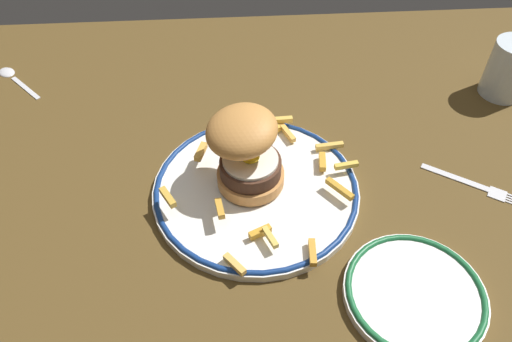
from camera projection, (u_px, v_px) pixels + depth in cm
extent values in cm
cube|color=#533D1C|center=(251.00, 197.00, 72.80)|extent=(123.27, 98.25, 4.00)
cylinder|color=white|center=(256.00, 190.00, 70.30)|extent=(29.45, 29.45, 1.20)
torus|color=navy|center=(256.00, 187.00, 69.87)|extent=(29.05, 29.05, 0.80)
cylinder|color=#CD8745|center=(251.00, 179.00, 69.23)|extent=(9.53, 9.53, 1.80)
cylinder|color=#452A1D|center=(251.00, 169.00, 67.76)|extent=(8.62, 8.62, 2.26)
cylinder|color=white|center=(251.00, 162.00, 66.76)|extent=(7.70, 7.70, 0.50)
ellipsoid|color=yellow|center=(249.00, 155.00, 66.79)|extent=(2.60, 2.60, 1.40)
ellipsoid|color=#CE8A43|center=(242.00, 131.00, 64.76)|extent=(13.54, 13.28, 5.95)
cube|color=gold|center=(330.00, 146.00, 74.66)|extent=(4.36, 1.18, 0.75)
cube|color=#E2AF4E|center=(235.00, 264.00, 60.11)|extent=(2.85, 3.22, 0.83)
cube|color=gold|center=(340.00, 189.00, 67.57)|extent=(3.50, 4.14, 0.80)
cube|color=gold|center=(220.00, 209.00, 63.90)|extent=(1.33, 3.10, 0.87)
cube|color=gold|center=(260.00, 232.00, 63.45)|extent=(3.13, 2.06, 0.87)
cube|color=gold|center=(282.00, 120.00, 77.55)|extent=(3.41, 0.97, 0.81)
cube|color=gold|center=(312.00, 252.00, 61.30)|extent=(1.12, 3.78, 0.84)
cube|color=#EEB04B|center=(259.00, 131.00, 76.79)|extent=(2.09, 3.07, 0.94)
cube|color=gold|center=(346.00, 165.00, 70.80)|extent=(3.59, 1.26, 0.73)
cube|color=#DFB94F|center=(270.00, 237.00, 62.08)|extent=(1.94, 3.31, 0.72)
cube|color=#EDB14A|center=(286.00, 131.00, 76.89)|extent=(2.52, 4.64, 0.78)
cube|color=gold|center=(269.00, 130.00, 77.06)|extent=(3.73, 1.70, 0.86)
cube|color=gold|center=(201.00, 152.00, 70.99)|extent=(1.93, 3.43, 0.93)
cube|color=gold|center=(322.00, 162.00, 72.21)|extent=(1.32, 3.37, 0.93)
cube|color=gold|center=(168.00, 197.00, 65.24)|extent=(2.48, 3.46, 0.87)
cube|color=#EDA848|center=(239.00, 139.00, 73.24)|extent=(1.05, 3.07, 0.82)
cylinder|color=silver|center=(510.00, 69.00, 83.40)|extent=(7.51, 7.51, 9.85)
cylinder|color=silver|center=(504.00, 81.00, 85.13)|extent=(6.91, 6.91, 5.09)
cylinder|color=white|center=(414.00, 295.00, 58.81)|extent=(17.09, 17.09, 1.20)
torus|color=#196033|center=(415.00, 292.00, 58.38)|extent=(16.69, 16.69, 0.80)
cube|color=silver|center=(455.00, 178.00, 72.46)|extent=(8.87, 6.39, 0.36)
cube|color=silver|center=(497.00, 194.00, 70.40)|extent=(3.22, 3.16, 0.32)
cube|color=silver|center=(25.00, 87.00, 87.66)|extent=(6.71, 7.14, 0.32)
ellipsoid|color=silver|center=(6.00, 71.00, 90.82)|extent=(4.35, 4.41, 0.90)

